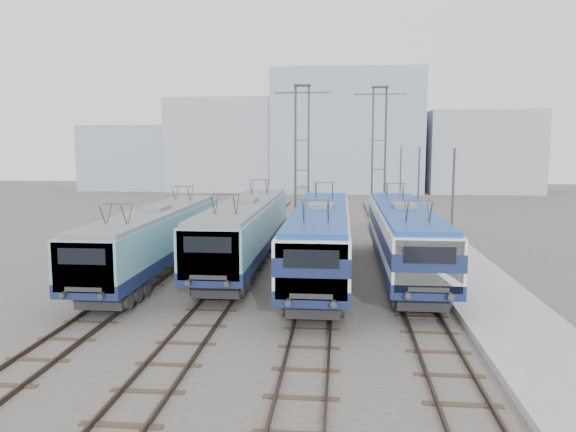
{
  "coord_description": "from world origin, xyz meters",
  "views": [
    {
      "loc": [
        3.32,
        -25.13,
        7.2
      ],
      "look_at": [
        0.25,
        7.0,
        3.04
      ],
      "focal_mm": 35.0,
      "sensor_mm": 36.0,
      "label": 1
    }
  ],
  "objects_px": {
    "mast_front": "(452,222)",
    "mast_mid": "(418,198)",
    "locomotive_center_left": "(245,228)",
    "safety_cone": "(455,291)",
    "mast_rear": "(400,185)",
    "locomotive_center_right": "(321,235)",
    "catenary_tower_west": "(302,151)",
    "catenary_tower_east": "(379,150)",
    "locomotive_far_right": "(404,233)",
    "locomotive_far_left": "(155,236)"
  },
  "relations": [
    {
      "from": "safety_cone",
      "to": "mast_rear",
      "type": "bearing_deg",
      "value": 89.78
    },
    {
      "from": "locomotive_center_right",
      "to": "mast_mid",
      "type": "bearing_deg",
      "value": 56.76
    },
    {
      "from": "mast_rear",
      "to": "catenary_tower_east",
      "type": "bearing_deg",
      "value": -136.4
    },
    {
      "from": "locomotive_center_left",
      "to": "mast_rear",
      "type": "relative_size",
      "value": 2.68
    },
    {
      "from": "catenary_tower_east",
      "to": "safety_cone",
      "type": "relative_size",
      "value": 22.61
    },
    {
      "from": "locomotive_far_right",
      "to": "locomotive_far_left",
      "type": "bearing_deg",
      "value": -173.92
    },
    {
      "from": "locomotive_center_left",
      "to": "locomotive_far_right",
      "type": "bearing_deg",
      "value": -7.59
    },
    {
      "from": "mast_front",
      "to": "mast_mid",
      "type": "height_order",
      "value": "same"
    },
    {
      "from": "catenary_tower_east",
      "to": "mast_front",
      "type": "height_order",
      "value": "catenary_tower_east"
    },
    {
      "from": "locomotive_far_left",
      "to": "locomotive_center_left",
      "type": "xyz_separation_m",
      "value": [
        4.5,
        2.64,
        0.12
      ]
    },
    {
      "from": "catenary_tower_west",
      "to": "catenary_tower_east",
      "type": "distance_m",
      "value": 6.8
    },
    {
      "from": "locomotive_far_right",
      "to": "mast_rear",
      "type": "height_order",
      "value": "mast_rear"
    },
    {
      "from": "mast_rear",
      "to": "mast_front",
      "type": "bearing_deg",
      "value": -90.0
    },
    {
      "from": "locomotive_far_right",
      "to": "mast_rear",
      "type": "distance_m",
      "value": 20.51
    },
    {
      "from": "locomotive_far_left",
      "to": "mast_rear",
      "type": "bearing_deg",
      "value": 54.89
    },
    {
      "from": "safety_cone",
      "to": "locomotive_center_right",
      "type": "bearing_deg",
      "value": 147.09
    },
    {
      "from": "mast_rear",
      "to": "mast_mid",
      "type": "bearing_deg",
      "value": -90.0
    },
    {
      "from": "locomotive_far_right",
      "to": "mast_mid",
      "type": "bearing_deg",
      "value": 77.57
    },
    {
      "from": "locomotive_center_right",
      "to": "mast_front",
      "type": "distance_m",
      "value": 6.85
    },
    {
      "from": "locomotive_center_left",
      "to": "mast_front",
      "type": "distance_m",
      "value": 11.92
    },
    {
      "from": "mast_mid",
      "to": "locomotive_center_right",
      "type": "bearing_deg",
      "value": -123.24
    },
    {
      "from": "locomotive_center_right",
      "to": "catenary_tower_east",
      "type": "distance_m",
      "value": 20.58
    },
    {
      "from": "locomotive_center_left",
      "to": "catenary_tower_west",
      "type": "bearing_deg",
      "value": 81.58
    },
    {
      "from": "locomotive_far_left",
      "to": "locomotive_center_left",
      "type": "distance_m",
      "value": 5.22
    },
    {
      "from": "locomotive_far_right",
      "to": "safety_cone",
      "type": "relative_size",
      "value": 34.76
    },
    {
      "from": "catenary_tower_east",
      "to": "locomotive_center_right",
      "type": "bearing_deg",
      "value": -102.18
    },
    {
      "from": "locomotive_far_left",
      "to": "safety_cone",
      "type": "bearing_deg",
      "value": -14.36
    },
    {
      "from": "mast_front",
      "to": "safety_cone",
      "type": "distance_m",
      "value": 3.41
    },
    {
      "from": "locomotive_center_left",
      "to": "mast_front",
      "type": "relative_size",
      "value": 2.68
    },
    {
      "from": "mast_mid",
      "to": "safety_cone",
      "type": "distance_m",
      "value": 14.04
    },
    {
      "from": "mast_mid",
      "to": "locomotive_far_right",
      "type": "bearing_deg",
      "value": -102.43
    },
    {
      "from": "catenary_tower_west",
      "to": "locomotive_center_right",
      "type": "bearing_deg",
      "value": -82.75
    },
    {
      "from": "locomotive_far_right",
      "to": "catenary_tower_east",
      "type": "relative_size",
      "value": 1.54
    },
    {
      "from": "mast_front",
      "to": "mast_mid",
      "type": "xyz_separation_m",
      "value": [
        0.0,
        12.0,
        0.0
      ]
    },
    {
      "from": "locomotive_center_left",
      "to": "mast_rear",
      "type": "height_order",
      "value": "mast_rear"
    },
    {
      "from": "mast_mid",
      "to": "mast_rear",
      "type": "height_order",
      "value": "same"
    },
    {
      "from": "catenary_tower_west",
      "to": "mast_mid",
      "type": "xyz_separation_m",
      "value": [
        8.6,
        -8.0,
        -3.14
      ]
    },
    {
      "from": "locomotive_far_right",
      "to": "catenary_tower_east",
      "type": "bearing_deg",
      "value": 90.78
    },
    {
      "from": "locomotive_far_right",
      "to": "mast_mid",
      "type": "height_order",
      "value": "mast_mid"
    },
    {
      "from": "locomotive_far_right",
      "to": "mast_front",
      "type": "xyz_separation_m",
      "value": [
        1.85,
        -3.61,
        1.15
      ]
    },
    {
      "from": "locomotive_center_left",
      "to": "catenary_tower_east",
      "type": "bearing_deg",
      "value": 63.03
    },
    {
      "from": "mast_mid",
      "to": "mast_rear",
      "type": "bearing_deg",
      "value": 90.0
    },
    {
      "from": "locomotive_center_right",
      "to": "mast_front",
      "type": "bearing_deg",
      "value": -20.01
    },
    {
      "from": "locomotive_center_right",
      "to": "mast_rear",
      "type": "xyz_separation_m",
      "value": [
        6.35,
        21.69,
        1.1
      ]
    },
    {
      "from": "catenary_tower_west",
      "to": "mast_front",
      "type": "bearing_deg",
      "value": -66.73
    },
    {
      "from": "locomotive_far_right",
      "to": "catenary_tower_west",
      "type": "relative_size",
      "value": 1.54
    },
    {
      "from": "catenary_tower_west",
      "to": "mast_front",
      "type": "height_order",
      "value": "catenary_tower_west"
    },
    {
      "from": "locomotive_far_left",
      "to": "locomotive_center_right",
      "type": "relative_size",
      "value": 0.94
    },
    {
      "from": "locomotive_far_right",
      "to": "safety_cone",
      "type": "xyz_separation_m",
      "value": [
        1.75,
        -5.34,
        -1.79
      ]
    },
    {
      "from": "locomotive_center_left",
      "to": "mast_mid",
      "type": "relative_size",
      "value": 2.68
    }
  ]
}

